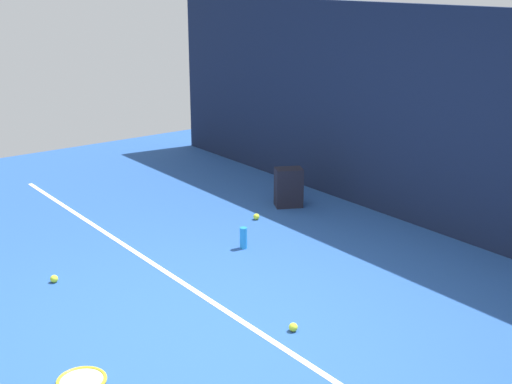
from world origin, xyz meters
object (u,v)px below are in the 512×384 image
Objects in this scene: tennis_ball_far_left at (293,327)px; water_bottle at (243,238)px; backpack at (288,188)px; tennis_ball_near_player at (256,217)px; tennis_racket at (77,382)px; tennis_ball_by_fence at (54,279)px.

water_bottle is at bearing 156.55° from tennis_ball_far_left.
backpack reaches higher than tennis_ball_near_player.
tennis_ball_near_player is 1.00× the size of tennis_ball_far_left.
water_bottle is at bearing 59.59° from backpack.
tennis_racket is 9.51× the size of tennis_ball_near_player.
backpack reaches higher than water_bottle.
tennis_racket is 3.01× the size of water_bottle.
tennis_racket is 3.31m from tennis_ball_near_player.
tennis_ball_near_player is 2.44m from tennis_ball_far_left.
tennis_ball_near_player is at bearing 95.40° from tennis_ball_by_fence.
backpack is at bearing 23.91° from tennis_racket.
tennis_ball_far_left is (0.31, 1.54, 0.02)m from tennis_racket.
tennis_ball_near_player reaches higher than tennis_racket.
tennis_ball_by_fence and tennis_ball_far_left have the same top height.
water_bottle reaches higher than tennis_racket.
tennis_ball_by_fence is at bearing -101.36° from water_bottle.
backpack is at bearing 141.11° from tennis_ball_far_left.
tennis_ball_by_fence is 1.77m from water_bottle.
water_bottle reaches higher than tennis_ball_by_fence.
backpack is (-1.94, 3.36, 0.20)m from tennis_racket.
water_bottle reaches higher than tennis_ball_near_player.
tennis_ball_far_left is at bearing 29.87° from tennis_ball_by_fence.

